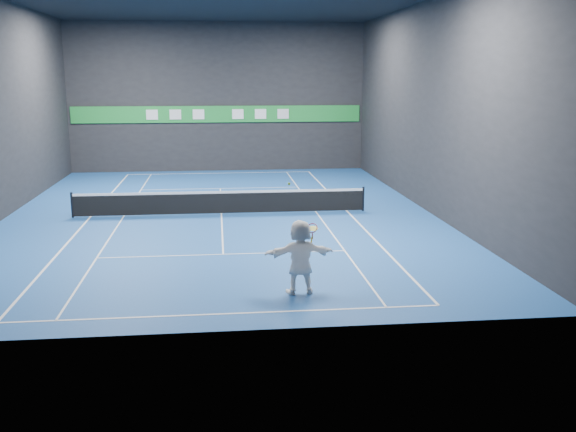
{
  "coord_description": "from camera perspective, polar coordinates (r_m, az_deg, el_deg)",
  "views": [
    {
      "loc": [
        -0.12,
        -27.07,
        5.82
      ],
      "look_at": [
        2.05,
        -7.51,
        1.5
      ],
      "focal_mm": 40.0,
      "sensor_mm": 36.0,
      "label": 1
    }
  ],
  "objects": [
    {
      "name": "wall_back",
      "position": [
        40.09,
        -6.25,
        10.42
      ],
      "size": [
        18.0,
        0.1,
        9.0
      ],
      "primitive_type": "cube",
      "color": "black",
      "rests_on": "ground"
    },
    {
      "name": "ground",
      "position": [
        27.68,
        -5.94,
        0.18
      ],
      "size": [
        26.0,
        26.0,
        0.0
      ],
      "primitive_type": "plane",
      "color": "#1B4B94",
      "rests_on": "ground"
    },
    {
      "name": "tennis_ball",
      "position": [
        16.9,
        0.1,
        2.88
      ],
      "size": [
        0.07,
        0.07,
        0.07
      ],
      "primitive_type": "sphere",
      "color": "#CCFA29",
      "rests_on": "player"
    },
    {
      "name": "sideline_singles_left",
      "position": [
        27.97,
        -14.39,
        -0.02
      ],
      "size": [
        0.06,
        23.78,
        0.01
      ],
      "primitive_type": "cube",
      "color": "white",
      "rests_on": "ground"
    },
    {
      "name": "sideline_doubles_left",
      "position": [
        28.2,
        -17.16,
        -0.08
      ],
      "size": [
        0.08,
        23.78,
        0.01
      ],
      "primitive_type": "cube",
      "color": "white",
      "rests_on": "ground"
    },
    {
      "name": "service_line_near",
      "position": [
        21.47,
        -5.78,
        -3.4
      ],
      "size": [
        8.23,
        0.06,
        0.01
      ],
      "primitive_type": "cube",
      "color": "white",
      "rests_on": "ground"
    },
    {
      "name": "sponsor_banner",
      "position": [
        40.07,
        -6.22,
        8.99
      ],
      "size": [
        17.64,
        0.11,
        1.0
      ],
      "color": "green",
      "rests_on": "wall_back"
    },
    {
      "name": "service_line_far",
      "position": [
        33.97,
        -6.04,
        2.45
      ],
      "size": [
        8.23,
        0.06,
        0.01
      ],
      "primitive_type": "cube",
      "color": "white",
      "rests_on": "ground"
    },
    {
      "name": "wall_front",
      "position": [
        14.13,
        -5.87,
        6.96
      ],
      "size": [
        18.0,
        0.1,
        9.0
      ],
      "primitive_type": "cube",
      "color": "black",
      "rests_on": "ground"
    },
    {
      "name": "sideline_doubles_right",
      "position": [
        28.25,
        5.27,
        0.44
      ],
      "size": [
        0.08,
        23.78,
        0.01
      ],
      "primitive_type": "cube",
      "color": "white",
      "rests_on": "ground"
    },
    {
      "name": "baseline_near",
      "position": [
        16.25,
        -5.56,
        -8.65
      ],
      "size": [
        10.98,
        0.08,
        0.01
      ],
      "primitive_type": "cube",
      "color": "white",
      "rests_on": "ground"
    },
    {
      "name": "player",
      "position": [
        17.36,
        1.09,
        -3.64
      ],
      "size": [
        1.95,
        0.75,
        2.06
      ],
      "primitive_type": "imported",
      "rotation": [
        0.0,
        0.0,
        3.22
      ],
      "color": "white",
      "rests_on": "ground"
    },
    {
      "name": "tennis_net",
      "position": [
        27.58,
        -5.96,
        1.27
      ],
      "size": [
        12.5,
        0.1,
        1.07
      ],
      "color": "black",
      "rests_on": "ground"
    },
    {
      "name": "baseline_far",
      "position": [
        39.39,
        -6.1,
        3.82
      ],
      "size": [
        10.98,
        0.08,
        0.01
      ],
      "primitive_type": "cube",
      "color": "white",
      "rests_on": "ground"
    },
    {
      "name": "wall_right",
      "position": [
        28.59,
        12.45,
        9.45
      ],
      "size": [
        0.1,
        26.0,
        9.0
      ],
      "primitive_type": "cube",
      "color": "black",
      "rests_on": "ground"
    },
    {
      "name": "center_service_line",
      "position": [
        27.68,
        -5.94,
        0.18
      ],
      "size": [
        0.06,
        12.8,
        0.01
      ],
      "primitive_type": "cube",
      "color": "white",
      "rests_on": "ground"
    },
    {
      "name": "tennis_racket",
      "position": [
        17.27,
        2.15,
        -1.25
      ],
      "size": [
        0.42,
        0.37,
        0.63
      ],
      "color": "red",
      "rests_on": "player"
    },
    {
      "name": "sideline_singles_right",
      "position": [
        28.0,
        2.5,
        0.38
      ],
      "size": [
        0.06,
        23.78,
        0.01
      ],
      "primitive_type": "cube",
      "color": "white",
      "rests_on": "ground"
    }
  ]
}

